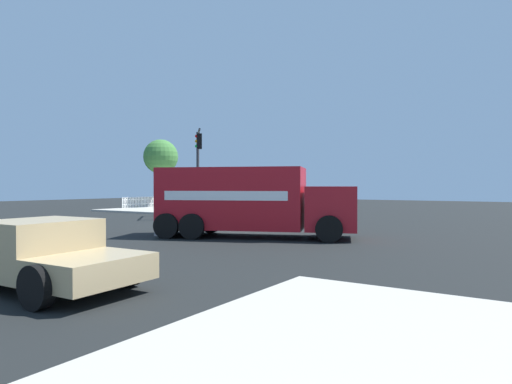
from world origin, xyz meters
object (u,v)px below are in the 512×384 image
Objects in this scene: traffic_light_primary at (198,159)px; pedestrian_crossing at (238,197)px; pedestrian_near_corner at (190,197)px; sedan_black at (289,208)px; shade_tree_near at (161,157)px; pickup_tan at (33,251)px; delivery_truck at (250,201)px.

pedestrian_crossing is (-7.99, -2.40, -2.70)m from traffic_light_primary.
pedestrian_crossing reaches higher than pedestrian_near_corner.
sedan_black is (-2.99, 5.30, -3.23)m from traffic_light_primary.
shade_tree_near reaches higher than sedan_black.
sedan_black is at bearing 57.02° from pedestrian_crossing.
pickup_tan is (17.58, 10.59, -3.13)m from traffic_light_primary.
shade_tree_near is at bearing -85.87° from pedestrian_near_corner.
delivery_truck is 1.89× the size of sedan_black.
delivery_truck is 25.08m from shade_tree_near.
pickup_tan is 32.71m from shade_tree_near.
traffic_light_primary is (-7.80, -9.38, 2.39)m from delivery_truck.
pedestrian_near_corner is 5.05m from shade_tree_near.
traffic_light_primary is at bearing -148.93° from pickup_tan.
pedestrian_near_corner is 0.91× the size of pedestrian_crossing.
pedestrian_crossing is (-5.00, -7.70, 0.52)m from sedan_black.
traffic_light_primary is 12.73m from shade_tree_near.
delivery_truck is at bearing 53.33° from shade_tree_near.
shade_tree_near is at bearing -126.67° from delivery_truck.
delivery_truck is 5.09× the size of pedestrian_near_corner.
pedestrian_near_corner is (-24.87, -17.76, 0.32)m from pickup_tan.
traffic_light_primary is at bearing 44.50° from pedestrian_near_corner.
traffic_light_primary is at bearing -129.76° from delivery_truck.
traffic_light_primary is 1.31× the size of sedan_black.
traffic_light_primary is at bearing -60.53° from sedan_black.
delivery_truck is at bearing 36.72° from pedestrian_crossing.
pedestrian_near_corner is 0.26× the size of shade_tree_near.
pedestrian_crossing is (-25.57, -12.99, 0.42)m from pickup_tan.
pedestrian_crossing is 8.98m from shade_tree_near.
sedan_black is at bearing -165.57° from pickup_tan.
delivery_truck reaches higher than pedestrian_near_corner.
pedestrian_near_corner is 4.82m from pedestrian_crossing.
delivery_truck is at bearing 47.62° from pedestrian_near_corner.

